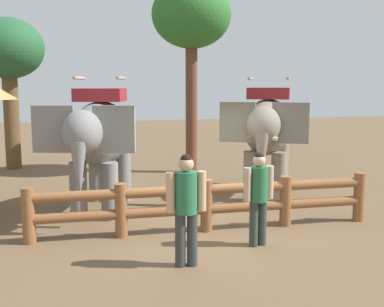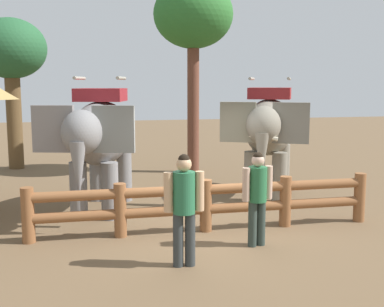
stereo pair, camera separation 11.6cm
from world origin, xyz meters
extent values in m
plane|color=brown|center=(0.00, 0.00, 0.00)|extent=(60.00, 60.00, 0.00)
cylinder|color=brown|center=(-3.40, 0.02, 0.53)|extent=(0.24, 0.24, 1.05)
cylinder|color=brown|center=(-1.70, 0.01, 0.53)|extent=(0.24, 0.24, 1.05)
cylinder|color=brown|center=(0.00, 0.00, 0.53)|extent=(0.24, 0.24, 1.05)
cylinder|color=brown|center=(1.70, -0.02, 0.53)|extent=(0.24, 0.24, 1.05)
cylinder|color=brown|center=(3.40, -0.03, 0.53)|extent=(0.24, 0.24, 1.05)
cylinder|color=brown|center=(0.00, 0.00, 0.45)|extent=(6.80, 0.25, 0.20)
cylinder|color=brown|center=(0.00, 0.00, 0.85)|extent=(6.80, 0.25, 0.20)
cylinder|color=slate|center=(-1.83, 1.32, 0.63)|extent=(0.38, 0.38, 1.26)
cylinder|color=slate|center=(-2.49, 1.50, 0.63)|extent=(0.38, 0.38, 1.26)
cylinder|color=slate|center=(-1.38, 2.96, 0.63)|extent=(0.38, 0.38, 1.26)
cylinder|color=slate|center=(-2.04, 3.14, 0.63)|extent=(0.38, 0.38, 1.26)
ellipsoid|color=slate|center=(-1.93, 2.23, 1.81)|extent=(1.96, 3.06, 1.47)
ellipsoid|color=slate|center=(-2.38, 0.61, 1.99)|extent=(1.02, 1.12, 0.90)
cube|color=slate|center=(-1.76, 0.57, 2.04)|extent=(0.84, 0.34, 0.94)
cube|color=gray|center=(-2.93, 0.89, 2.04)|extent=(0.84, 0.34, 0.94)
cone|color=slate|center=(-2.46, 0.29, 1.27)|extent=(0.34, 0.34, 1.15)
cube|color=maroon|center=(-1.93, 2.23, 2.69)|extent=(1.28, 1.19, 0.29)
cylinder|color=#A59E8C|center=(-1.47, 2.10, 3.07)|extent=(0.29, 0.84, 0.07)
cylinder|color=#A59E8C|center=(-2.40, 2.35, 3.07)|extent=(0.29, 0.84, 0.07)
cylinder|color=gray|center=(2.38, 1.94, 0.63)|extent=(0.38, 0.38, 1.26)
cylinder|color=gray|center=(1.76, 2.24, 0.63)|extent=(0.38, 0.38, 1.26)
cylinder|color=gray|center=(3.12, 3.47, 0.63)|extent=(0.38, 0.38, 1.26)
cylinder|color=gray|center=(2.50, 3.77, 0.63)|extent=(0.38, 0.38, 1.26)
ellipsoid|color=gray|center=(2.44, 2.85, 1.81)|extent=(2.37, 3.10, 1.47)
ellipsoid|color=gray|center=(1.71, 1.35, 1.99)|extent=(1.13, 1.20, 0.90)
cube|color=gray|center=(2.31, 1.18, 2.05)|extent=(0.81, 0.48, 0.94)
cube|color=gray|center=(1.21, 1.72, 2.05)|extent=(0.81, 0.48, 0.94)
cone|color=gray|center=(1.56, 1.05, 1.27)|extent=(0.34, 0.34, 1.15)
cone|color=beige|center=(1.75, 1.06, 1.73)|extent=(0.39, 0.26, 0.16)
cone|color=beige|center=(1.45, 1.21, 1.73)|extent=(0.39, 0.26, 0.16)
cube|color=maroon|center=(2.44, 2.85, 2.69)|extent=(1.38, 1.32, 0.29)
cylinder|color=#A59E8C|center=(2.87, 2.64, 3.07)|extent=(0.44, 0.80, 0.07)
cylinder|color=#A59E8C|center=(2.01, 3.06, 3.07)|extent=(0.44, 0.80, 0.07)
cylinder|color=#2D3A34|center=(0.78, -1.05, 0.41)|extent=(0.16, 0.16, 0.83)
cylinder|color=#2D3A34|center=(0.60, -1.09, 0.41)|extent=(0.16, 0.16, 0.83)
cylinder|color=#26673C|center=(0.69, -1.07, 1.15)|extent=(0.40, 0.40, 0.64)
cylinder|color=tan|center=(0.92, -1.02, 1.16)|extent=(0.13, 0.13, 0.60)
cylinder|color=tan|center=(0.46, -1.12, 1.16)|extent=(0.13, 0.13, 0.60)
sphere|color=tan|center=(0.69, -1.07, 1.58)|extent=(0.23, 0.23, 0.23)
sphere|color=black|center=(0.69, -1.07, 1.64)|extent=(0.18, 0.18, 0.18)
cylinder|color=#2F3435|center=(-0.71, -1.76, 0.44)|extent=(0.17, 0.17, 0.88)
cylinder|color=#2F3435|center=(-0.90, -1.75, 0.44)|extent=(0.17, 0.17, 0.88)
cylinder|color=#276943|center=(-0.80, -1.76, 1.22)|extent=(0.38, 0.38, 0.68)
cylinder|color=tan|center=(-0.55, -1.77, 1.24)|extent=(0.14, 0.14, 0.64)
cylinder|color=tan|center=(-1.06, -1.74, 1.24)|extent=(0.14, 0.14, 0.64)
sphere|color=tan|center=(-0.80, -1.76, 1.68)|extent=(0.24, 0.24, 0.24)
sphere|color=black|center=(-0.80, -1.76, 1.75)|extent=(0.19, 0.19, 0.19)
cylinder|color=brown|center=(1.20, 6.48, 2.22)|extent=(0.39, 0.39, 4.44)
ellipsoid|color=#2A6A2A|center=(1.20, 6.48, 5.15)|extent=(2.56, 2.56, 2.18)
cylinder|color=brown|center=(-4.68, 8.56, 1.73)|extent=(0.51, 0.51, 3.47)
ellipsoid|color=#245831|center=(-4.68, 8.56, 4.13)|extent=(2.41, 2.41, 2.04)
camera|label=1|loc=(-2.44, -9.15, 2.94)|focal=45.46mm
camera|label=2|loc=(-2.33, -9.18, 2.94)|focal=45.46mm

